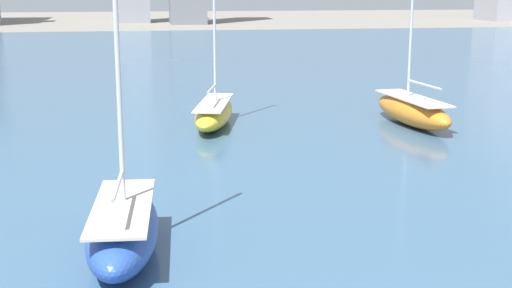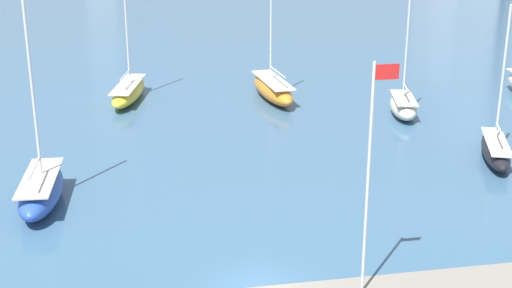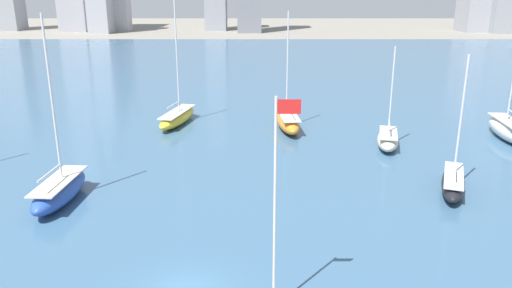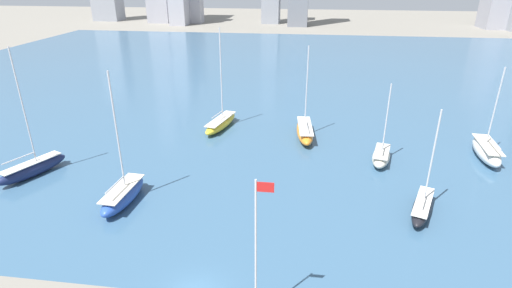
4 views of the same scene
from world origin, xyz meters
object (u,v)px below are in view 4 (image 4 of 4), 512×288
(sailboat_blue, at_px, (123,195))
(sailboat_white, at_px, (486,151))
(sailboat_cream, at_px, (381,156))
(sailboat_orange, at_px, (305,131))
(sailboat_yellow, at_px, (221,123))
(flag_pole, at_px, (257,248))
(sailboat_black, at_px, (422,206))
(sailboat_navy, at_px, (32,168))

(sailboat_blue, bearing_deg, sailboat_white, 25.05)
(sailboat_blue, bearing_deg, sailboat_cream, 29.13)
(sailboat_orange, height_order, sailboat_yellow, sailboat_yellow)
(sailboat_cream, height_order, sailboat_yellow, sailboat_yellow)
(flag_pole, distance_m, sailboat_black, 22.69)
(sailboat_cream, xyz_separation_m, sailboat_navy, (-43.21, -9.57, 0.14))
(sailboat_white, distance_m, sailboat_yellow, 38.34)
(sailboat_navy, bearing_deg, flag_pole, -7.71)
(sailboat_yellow, bearing_deg, sailboat_black, -25.93)
(sailboat_cream, distance_m, sailboat_orange, 12.55)
(sailboat_orange, distance_m, sailboat_yellow, 13.61)
(flag_pole, xyz_separation_m, sailboat_yellow, (-10.70, 37.01, -5.28))
(sailboat_yellow, bearing_deg, sailboat_cream, -8.41)
(flag_pole, height_order, sailboat_blue, sailboat_blue)
(sailboat_orange, height_order, sailboat_black, sailboat_orange)
(sailboat_navy, bearing_deg, sailboat_cream, 35.63)
(sailboat_orange, relative_size, sailboat_blue, 0.94)
(sailboat_white, bearing_deg, sailboat_black, -123.96)
(sailboat_navy, bearing_deg, sailboat_white, 35.61)
(flag_pole, bearing_deg, sailboat_navy, 149.14)
(sailboat_blue, bearing_deg, sailboat_black, 7.54)
(sailboat_black, relative_size, sailboat_yellow, 0.72)
(sailboat_navy, xyz_separation_m, sailboat_black, (45.64, -2.28, -0.21))
(sailboat_white, bearing_deg, flag_pole, -127.23)
(sailboat_cream, xyz_separation_m, sailboat_yellow, (-23.65, 9.36, 0.02))
(sailboat_blue, bearing_deg, sailboat_navy, 165.29)
(sailboat_cream, xyz_separation_m, sailboat_white, (14.18, 3.11, 0.20))
(sailboat_cream, xyz_separation_m, sailboat_orange, (-10.19, 7.32, 0.12))
(sailboat_orange, xyz_separation_m, sailboat_yellow, (-13.46, 2.05, -0.11))
(flag_pole, distance_m, sailboat_white, 41.33)
(sailboat_orange, bearing_deg, flag_pole, -99.52)
(sailboat_white, height_order, sailboat_orange, sailboat_orange)
(sailboat_blue, relative_size, sailboat_black, 1.29)
(sailboat_white, height_order, sailboat_yellow, sailboat_yellow)
(sailboat_cream, height_order, sailboat_blue, sailboat_blue)
(sailboat_orange, bearing_deg, sailboat_blue, -136.85)
(sailboat_white, xyz_separation_m, sailboat_black, (-11.75, -14.96, -0.28))
(flag_pole, xyz_separation_m, sailboat_black, (15.38, 15.80, -5.37))
(sailboat_orange, relative_size, sailboat_yellow, 0.87)
(sailboat_white, height_order, sailboat_blue, sailboat_blue)
(sailboat_orange, bearing_deg, sailboat_white, -14.80)
(sailboat_white, xyz_separation_m, sailboat_orange, (-24.37, 4.20, -0.08))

